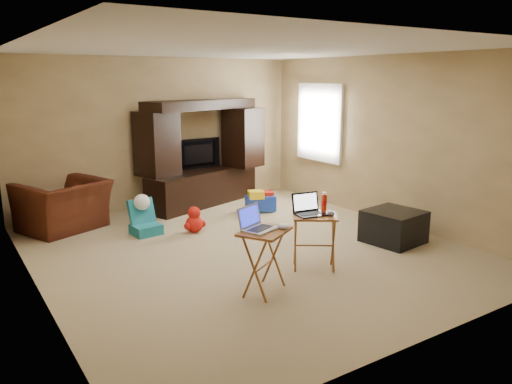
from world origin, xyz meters
TOP-DOWN VIEW (x-y plane):
  - floor at (0.00, 0.00)m, footprint 5.50×5.50m
  - ceiling at (0.00, 0.00)m, footprint 5.50×5.50m
  - wall_back at (0.00, 2.75)m, footprint 5.00×0.00m
  - wall_front at (0.00, -2.75)m, footprint 5.00×0.00m
  - wall_left at (-2.50, 0.00)m, footprint 0.00×5.50m
  - wall_right at (2.50, 0.00)m, footprint 0.00×5.50m
  - window_pane at (2.48, 1.55)m, footprint 0.00×1.20m
  - window_frame at (2.46, 1.55)m, footprint 0.06×1.14m
  - entertainment_center at (0.62, 2.44)m, footprint 2.26×1.22m
  - television at (0.62, 2.58)m, footprint 0.92×0.15m
  - recliner at (-1.77, 2.19)m, footprint 1.40×1.32m
  - child_rocker at (-0.86, 1.33)m, footprint 0.41×0.46m
  - plush_toy at (-0.24, 1.04)m, footprint 0.35×0.29m
  - push_toy at (1.18, 1.47)m, footprint 0.59×0.51m
  - ottoman at (1.81, -0.81)m, footprint 0.75×0.75m
  - tray_table_left at (-0.55, -1.20)m, footprint 0.65×0.61m
  - tray_table_right at (0.30, -0.97)m, footprint 0.63×0.61m
  - laptop_left at (-0.58, -1.17)m, footprint 0.43×0.39m
  - laptop_right at (0.26, -0.95)m, footprint 0.37×0.32m
  - mouse_left at (-0.36, -1.27)m, footprint 0.13×0.16m
  - mouse_right at (0.43, -1.09)m, footprint 0.13×0.15m
  - water_bottle at (0.50, -0.89)m, footprint 0.06×0.06m

SIDE VIEW (x-z plane):
  - floor at x=0.00m, z-range 0.00..0.00m
  - push_toy at x=1.18m, z-range 0.00..0.37m
  - plush_toy at x=-0.24m, z-range 0.00..0.38m
  - ottoman at x=1.81m, z-range 0.00..0.43m
  - child_rocker at x=-0.86m, z-range 0.00..0.50m
  - tray_table_right at x=0.30m, z-range 0.00..0.64m
  - tray_table_left at x=-0.55m, z-range 0.00..0.66m
  - recliner at x=-1.77m, z-range 0.00..0.72m
  - mouse_right at x=0.43m, z-range 0.64..0.70m
  - mouse_left at x=-0.36m, z-range 0.66..0.72m
  - water_bottle at x=0.50m, z-range 0.64..0.84m
  - laptop_right at x=0.26m, z-range 0.64..0.88m
  - laptop_left at x=-0.58m, z-range 0.66..0.90m
  - television at x=0.62m, z-range 0.60..1.13m
  - entertainment_center at x=0.62m, z-range 0.00..1.80m
  - wall_back at x=0.00m, z-range -1.25..3.75m
  - wall_front at x=0.00m, z-range -1.25..3.75m
  - wall_left at x=-2.50m, z-range -1.50..4.00m
  - wall_right at x=2.50m, z-range -1.50..4.00m
  - window_pane at x=2.48m, z-range 0.80..2.00m
  - window_frame at x=2.46m, z-range 0.73..2.07m
  - ceiling at x=0.00m, z-range 2.50..2.50m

